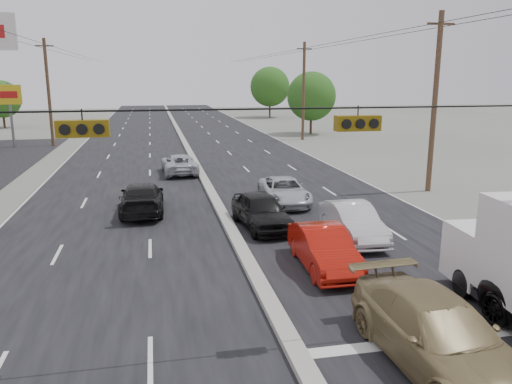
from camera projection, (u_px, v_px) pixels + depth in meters
ground at (291, 346)px, 12.32m from camera, size 200.00×200.00×0.00m
road_surface at (192, 158)px, 40.94m from camera, size 20.00×160.00×0.02m
center_median at (192, 157)px, 40.92m from camera, size 0.50×160.00×0.20m
utility_pole_left_c at (49, 92)px, 46.86m from camera, size 1.60×0.30×10.00m
utility_pole_right_b at (435, 102)px, 27.97m from camera, size 1.60×0.30×10.00m
utility_pole_right_c at (304, 91)px, 51.82m from camera, size 1.60×0.30×10.00m
traffic_signals at (353, 121)px, 11.37m from camera, size 25.00×0.30×0.54m
pole_sign_far at (9, 100)px, 46.32m from camera, size 2.20×0.25×6.00m
tree_left_far at (2, 99)px, 64.37m from camera, size 4.80×4.80×6.12m
tree_right_mid at (311, 96)px, 57.26m from camera, size 5.60×5.60×7.14m
tree_right_far at (270, 87)px, 81.16m from camera, size 6.40×6.40×8.16m
tan_sedan at (437, 334)px, 11.27m from camera, size 2.51×5.64×1.61m
red_sedan at (324, 249)px, 17.11m from camera, size 1.64×4.43×1.45m
queue_car_a at (261, 211)px, 21.80m from camera, size 2.30×4.70×1.54m
queue_car_b at (353, 222)px, 20.20m from camera, size 1.70×4.52×1.47m
queue_car_c at (284, 191)px, 26.05m from camera, size 2.43×4.86×1.32m
oncoming_near at (142, 198)px, 24.26m from camera, size 2.15×5.09×1.46m
oncoming_far at (179, 164)px, 34.11m from camera, size 2.43×4.92×1.34m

